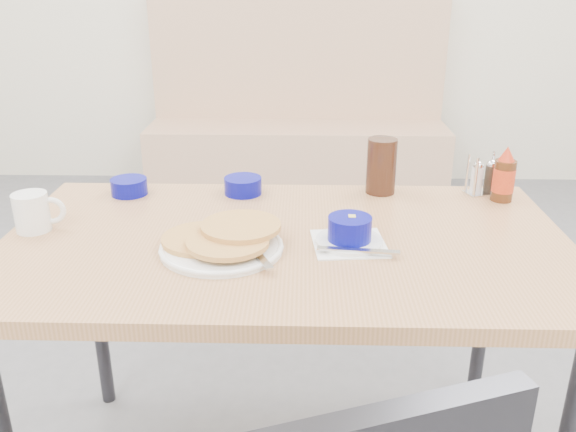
{
  "coord_description": "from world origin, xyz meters",
  "views": [
    {
      "loc": [
        0.04,
        -1.12,
        1.38
      ],
      "look_at": [
        0.01,
        0.25,
        0.82
      ],
      "focal_mm": 38.0,
      "sensor_mm": 36.0,
      "label": 1
    }
  ],
  "objects_px": {
    "amber_tumbler": "(381,166)",
    "syrup_bottle": "(504,177)",
    "booth_bench": "(297,137)",
    "condiment_caddy": "(483,180)",
    "dining_table": "(286,260)",
    "coffee_mug": "(33,212)",
    "creamer_bowl": "(129,187)",
    "pancake_plate": "(223,241)",
    "grits_setting": "(350,233)",
    "butter_bowl": "(243,186)"
  },
  "relations": [
    {
      "from": "amber_tumbler",
      "to": "syrup_bottle",
      "type": "xyz_separation_m",
      "value": [
        0.34,
        -0.06,
        -0.01
      ]
    },
    {
      "from": "booth_bench",
      "to": "condiment_caddy",
      "type": "bearing_deg",
      "value": -75.4
    },
    {
      "from": "dining_table",
      "to": "coffee_mug",
      "type": "relative_size",
      "value": 11.03
    },
    {
      "from": "creamer_bowl",
      "to": "amber_tumbler",
      "type": "height_order",
      "value": "amber_tumbler"
    },
    {
      "from": "pancake_plate",
      "to": "grits_setting",
      "type": "relative_size",
      "value": 1.41
    },
    {
      "from": "grits_setting",
      "to": "creamer_bowl",
      "type": "xyz_separation_m",
      "value": [
        -0.62,
        0.34,
        -0.01
      ]
    },
    {
      "from": "creamer_bowl",
      "to": "condiment_caddy",
      "type": "bearing_deg",
      "value": 2.02
    },
    {
      "from": "grits_setting",
      "to": "creamer_bowl",
      "type": "bearing_deg",
      "value": 151.58
    },
    {
      "from": "booth_bench",
      "to": "amber_tumbler",
      "type": "height_order",
      "value": "booth_bench"
    },
    {
      "from": "creamer_bowl",
      "to": "syrup_bottle",
      "type": "relative_size",
      "value": 0.66
    },
    {
      "from": "pancake_plate",
      "to": "grits_setting",
      "type": "xyz_separation_m",
      "value": [
        0.3,
        0.04,
        0.01
      ]
    },
    {
      "from": "pancake_plate",
      "to": "grits_setting",
      "type": "bearing_deg",
      "value": 6.86
    },
    {
      "from": "pancake_plate",
      "to": "syrup_bottle",
      "type": "bearing_deg",
      "value": 24.94
    },
    {
      "from": "dining_table",
      "to": "butter_bowl",
      "type": "bearing_deg",
      "value": 113.07
    },
    {
      "from": "coffee_mug",
      "to": "condiment_caddy",
      "type": "height_order",
      "value": "condiment_caddy"
    },
    {
      "from": "creamer_bowl",
      "to": "butter_bowl",
      "type": "relative_size",
      "value": 0.96
    },
    {
      "from": "booth_bench",
      "to": "coffee_mug",
      "type": "distance_m",
      "value": 2.62
    },
    {
      "from": "grits_setting",
      "to": "syrup_bottle",
      "type": "height_order",
      "value": "syrup_bottle"
    },
    {
      "from": "booth_bench",
      "to": "dining_table",
      "type": "xyz_separation_m",
      "value": [
        0.0,
        -2.53,
        0.35
      ]
    },
    {
      "from": "creamer_bowl",
      "to": "butter_bowl",
      "type": "distance_m",
      "value": 0.33
    },
    {
      "from": "amber_tumbler",
      "to": "condiment_caddy",
      "type": "relative_size",
      "value": 1.37
    },
    {
      "from": "coffee_mug",
      "to": "butter_bowl",
      "type": "bearing_deg",
      "value": 29.6
    },
    {
      "from": "booth_bench",
      "to": "grits_setting",
      "type": "bearing_deg",
      "value": -86.55
    },
    {
      "from": "booth_bench",
      "to": "amber_tumbler",
      "type": "xyz_separation_m",
      "value": [
        0.27,
        -2.19,
        0.49
      ]
    },
    {
      "from": "dining_table",
      "to": "condiment_caddy",
      "type": "bearing_deg",
      "value": 30.75
    },
    {
      "from": "dining_table",
      "to": "condiment_caddy",
      "type": "height_order",
      "value": "condiment_caddy"
    },
    {
      "from": "dining_table",
      "to": "creamer_bowl",
      "type": "bearing_deg",
      "value": 147.11
    },
    {
      "from": "booth_bench",
      "to": "dining_table",
      "type": "bearing_deg",
      "value": -90.0
    },
    {
      "from": "booth_bench",
      "to": "condiment_caddy",
      "type": "height_order",
      "value": "booth_bench"
    },
    {
      "from": "pancake_plate",
      "to": "grits_setting",
      "type": "height_order",
      "value": "grits_setting"
    },
    {
      "from": "coffee_mug",
      "to": "grits_setting",
      "type": "height_order",
      "value": "coffee_mug"
    },
    {
      "from": "dining_table",
      "to": "creamer_bowl",
      "type": "xyz_separation_m",
      "value": [
        -0.47,
        0.3,
        0.09
      ]
    },
    {
      "from": "booth_bench",
      "to": "butter_bowl",
      "type": "xyz_separation_m",
      "value": [
        -0.14,
        -2.22,
        0.43
      ]
    },
    {
      "from": "booth_bench",
      "to": "condiment_caddy",
      "type": "relative_size",
      "value": 15.94
    },
    {
      "from": "pancake_plate",
      "to": "booth_bench",
      "type": "bearing_deg",
      "value": 86.8
    },
    {
      "from": "coffee_mug",
      "to": "creamer_bowl",
      "type": "relative_size",
      "value": 1.2
    },
    {
      "from": "booth_bench",
      "to": "amber_tumbler",
      "type": "bearing_deg",
      "value": -82.97
    },
    {
      "from": "butter_bowl",
      "to": "syrup_bottle",
      "type": "xyz_separation_m",
      "value": [
        0.75,
        -0.04,
        0.04
      ]
    },
    {
      "from": "butter_bowl",
      "to": "grits_setting",
      "type": "bearing_deg",
      "value": -50.5
    },
    {
      "from": "booth_bench",
      "to": "coffee_mug",
      "type": "height_order",
      "value": "booth_bench"
    },
    {
      "from": "booth_bench",
      "to": "amber_tumbler",
      "type": "relative_size",
      "value": 11.66
    },
    {
      "from": "amber_tumbler",
      "to": "syrup_bottle",
      "type": "height_order",
      "value": "amber_tumbler"
    },
    {
      "from": "pancake_plate",
      "to": "condiment_caddy",
      "type": "relative_size",
      "value": 2.43
    },
    {
      "from": "dining_table",
      "to": "grits_setting",
      "type": "distance_m",
      "value": 0.18
    },
    {
      "from": "booth_bench",
      "to": "dining_table",
      "type": "distance_m",
      "value": 2.56
    },
    {
      "from": "grits_setting",
      "to": "butter_bowl",
      "type": "bearing_deg",
      "value": 129.5
    },
    {
      "from": "grits_setting",
      "to": "creamer_bowl",
      "type": "relative_size",
      "value": 1.95
    },
    {
      "from": "creamer_bowl",
      "to": "pancake_plate",
      "type": "bearing_deg",
      "value": -49.14
    },
    {
      "from": "pancake_plate",
      "to": "syrup_bottle",
      "type": "distance_m",
      "value": 0.84
    },
    {
      "from": "amber_tumbler",
      "to": "booth_bench",
      "type": "bearing_deg",
      "value": 97.03
    }
  ]
}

